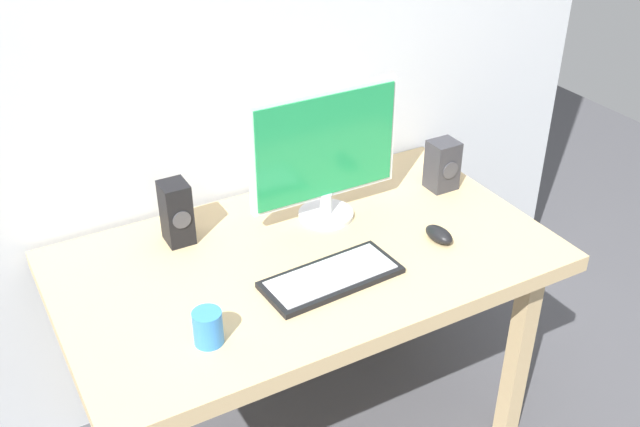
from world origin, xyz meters
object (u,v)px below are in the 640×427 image
object	(u,v)px
mouse	(439,234)
speaker_right	(442,165)
coffee_mug	(208,327)
keyboard_primary	(332,277)
speaker_left	(176,213)
desk	(307,276)
monitor	(325,152)

from	to	relation	value
mouse	speaker_right	distance (m)	0.32
speaker_right	coffee_mug	bearing A→B (deg)	-160.23
keyboard_primary	coffee_mug	bearing A→B (deg)	-169.21
keyboard_primary	speaker_right	world-z (taller)	speaker_right
keyboard_primary	speaker_right	xyz separation A→B (m)	(0.56, 0.27, 0.07)
mouse	coffee_mug	distance (m)	0.75
speaker_left	desk	bearing A→B (deg)	-39.98
keyboard_primary	desk	bearing A→B (deg)	91.13
keyboard_primary	speaker_right	bearing A→B (deg)	25.38
monitor	mouse	size ratio (longest dim) A/B	4.79
keyboard_primary	monitor	bearing A→B (deg)	64.02
monitor	coffee_mug	distance (m)	0.66
keyboard_primary	speaker_left	bearing A→B (deg)	127.23
desk	speaker_left	world-z (taller)	speaker_left
desk	speaker_left	distance (m)	0.41
desk	coffee_mug	xyz separation A→B (m)	(-0.38, -0.21, 0.12)
monitor	speaker_right	xyz separation A→B (m)	(0.41, -0.03, -0.13)
keyboard_primary	mouse	world-z (taller)	mouse
keyboard_primary	speaker_right	distance (m)	0.62
keyboard_primary	speaker_left	size ratio (longest dim) A/B	2.05
desk	monitor	bearing A→B (deg)	46.67
desk	mouse	xyz separation A→B (m)	(0.37, -0.13, 0.10)
desk	monitor	distance (m)	0.36
monitor	mouse	distance (m)	0.41
desk	mouse	world-z (taller)	mouse
keyboard_primary	mouse	bearing A→B (deg)	2.38
coffee_mug	keyboard_primary	bearing A→B (deg)	10.79
mouse	speaker_right	bearing A→B (deg)	46.87
coffee_mug	monitor	bearing A→B (deg)	35.12
mouse	speaker_left	distance (m)	0.75
monitor	keyboard_primary	distance (m)	0.39
desk	mouse	bearing A→B (deg)	-18.92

